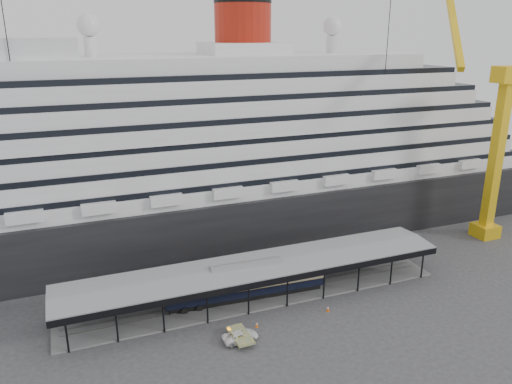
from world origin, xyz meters
TOP-DOWN VIEW (x-y plane):
  - ground at (0.00, 0.00)m, footprint 200.00×200.00m
  - cruise_ship at (0.05, 32.00)m, footprint 130.00×30.00m
  - platform_canopy at (0.00, 5.00)m, footprint 56.00×9.18m
  - crane_yellow at (47.06, 10.54)m, footprint 23.83×18.78m
  - port_truck at (-6.00, -4.43)m, footprint 4.60×2.25m
  - pullman_carriage at (-1.72, 5.00)m, footprint 23.57×4.19m
  - traffic_cone_left at (-6.79, -2.86)m, footprint 0.41×0.41m
  - traffic_cone_mid at (-2.98, -2.36)m, footprint 0.48×0.48m
  - traffic_cone_right at (7.54, -2.41)m, footprint 0.51×0.51m

SIDE VIEW (x-z plane):
  - ground at x=0.00m, z-range 0.00..0.00m
  - traffic_cone_left at x=-6.79m, z-range 0.00..0.70m
  - traffic_cone_mid at x=-2.98m, z-range 0.00..0.74m
  - traffic_cone_right at x=7.54m, z-range 0.00..0.83m
  - port_truck at x=-6.00m, z-range 0.00..1.26m
  - platform_canopy at x=0.00m, z-range -0.29..5.01m
  - pullman_carriage at x=-1.72m, z-range -8.73..14.29m
  - cruise_ship at x=0.05m, z-range -3.60..40.30m
  - crane_yellow at x=47.06m, z-range -3.84..43.76m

